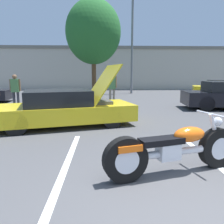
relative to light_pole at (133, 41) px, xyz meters
The scene contains 8 objects.
parking_stripe_middle 15.97m from the light_pole, 101.98° to the right, with size 0.12×4.62×0.01m, color white.
far_building 6.56m from the light_pole, 102.65° to the left, with size 32.00×4.20×4.40m.
light_pole is the anchor object (origin of this frame).
tree_background 3.88m from the light_pole, 144.19° to the right, with size 3.89×3.89×6.79m.
motorcycle 15.56m from the light_pole, 95.04° to the right, with size 2.44×0.96×1.00m.
show_car_hood_open 12.60m from the light_pole, 108.11° to the right, with size 4.70×2.83×1.95m.
spectator_near_motorcycle 10.78m from the light_pole, 130.71° to the right, with size 0.52×0.21×1.62m.
spectator_by_show_car 7.75m from the light_pole, 106.56° to the right, with size 0.52×0.23×1.76m.
Camera 1 is at (-1.14, -2.04, 1.66)m, focal length 35.00 mm.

